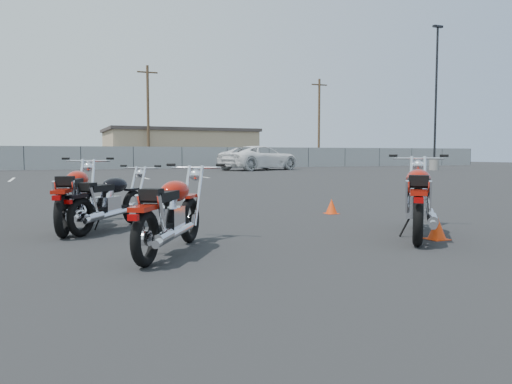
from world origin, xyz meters
name	(u,v)px	position (x,y,z in m)	size (l,w,h in m)	color
ground	(260,246)	(0.00, 0.00, 0.00)	(120.00, 120.00, 0.00)	black
motorcycle_front_red	(76,197)	(-2.11, 2.36, 0.51)	(1.09, 2.29, 1.13)	black
motorcycle_second_black	(109,201)	(-1.63, 2.16, 0.45)	(1.61, 1.79, 1.00)	black
motorcycle_third_red	(170,214)	(-1.18, -0.05, 0.48)	(1.54, 2.00, 1.05)	black
motorcycle_rear_red	(419,199)	(2.38, -0.22, 0.54)	(1.92, 2.12, 1.18)	black
training_cone_near	(332,206)	(2.70, 2.65, 0.15)	(0.25, 0.25, 0.29)	#F73F0D
training_cone_far	(437,228)	(2.47, -0.51, 0.16)	(0.27, 0.27, 0.32)	#F73F0D
light_pole_east	(435,133)	(24.05, 23.09, 2.76)	(0.80, 0.70, 10.52)	gray
chainlink_fence	(81,158)	(0.00, 35.00, 0.90)	(80.06, 0.06, 1.80)	gray
tan_building_east	(179,148)	(10.00, 44.00, 1.86)	(14.40, 9.40, 3.70)	tan
utility_pole_c	(148,115)	(6.00, 39.00, 4.69)	(1.80, 0.24, 9.00)	#43301F
utility_pole_d	(319,121)	(24.00, 40.00, 4.69)	(1.80, 0.24, 9.00)	#43301F
parking_line_stripes	(47,179)	(-2.50, 20.00, 0.00)	(15.12, 4.00, 0.01)	silver
white_van	(260,151)	(12.27, 28.46, 1.42)	(7.49, 3.00, 2.85)	white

